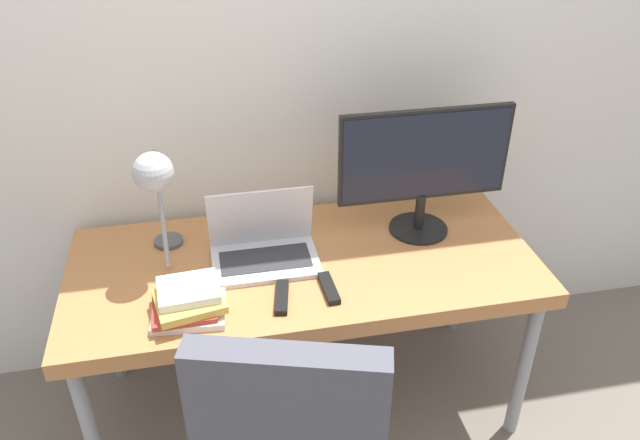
% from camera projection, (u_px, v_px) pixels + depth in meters
% --- Properties ---
extents(wall_back, '(8.00, 0.05, 2.60)m').
position_uv_depth(wall_back, '(280.00, 57.00, 2.23)').
color(wall_back, silver).
rests_on(wall_back, ground_plane).
extents(desk, '(1.63, 0.72, 0.71)m').
position_uv_depth(desk, '(304.00, 273.00, 2.22)').
color(desk, '#B77542').
rests_on(desk, ground_plane).
extents(laptop, '(0.37, 0.24, 0.25)m').
position_uv_depth(laptop, '(264.00, 246.00, 2.17)').
color(laptop, silver).
rests_on(laptop, desk).
extents(monitor, '(0.62, 0.22, 0.48)m').
position_uv_depth(monitor, '(424.00, 163.00, 2.21)').
color(monitor, black).
rests_on(monitor, desk).
extents(desk_lamp, '(0.13, 0.29, 0.44)m').
position_uv_depth(desk_lamp, '(155.00, 180.00, 1.97)').
color(desk_lamp, '#4C4C51').
rests_on(desk_lamp, desk).
extents(book_stack, '(0.24, 0.21, 0.09)m').
position_uv_depth(book_stack, '(188.00, 302.00, 1.92)').
color(book_stack, silver).
rests_on(book_stack, desk).
extents(tv_remote, '(0.05, 0.16, 0.02)m').
position_uv_depth(tv_remote, '(329.00, 288.00, 2.04)').
color(tv_remote, black).
rests_on(tv_remote, desk).
extents(media_remote, '(0.07, 0.16, 0.02)m').
position_uv_depth(media_remote, '(282.00, 297.00, 2.00)').
color(media_remote, black).
rests_on(media_remote, desk).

